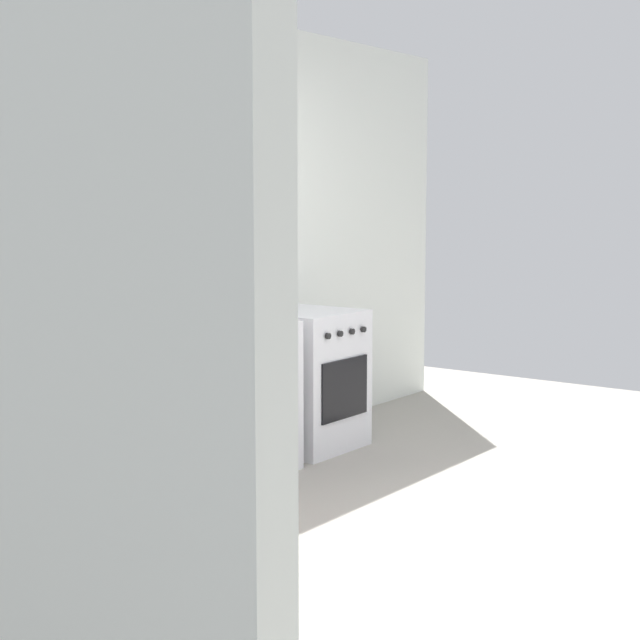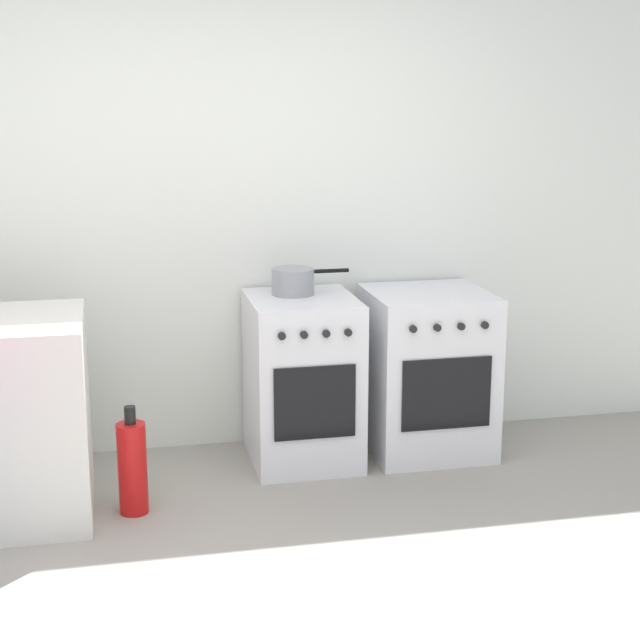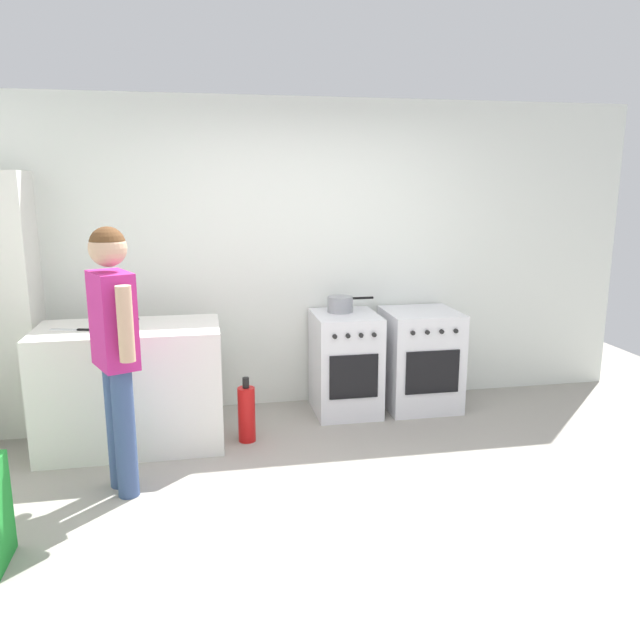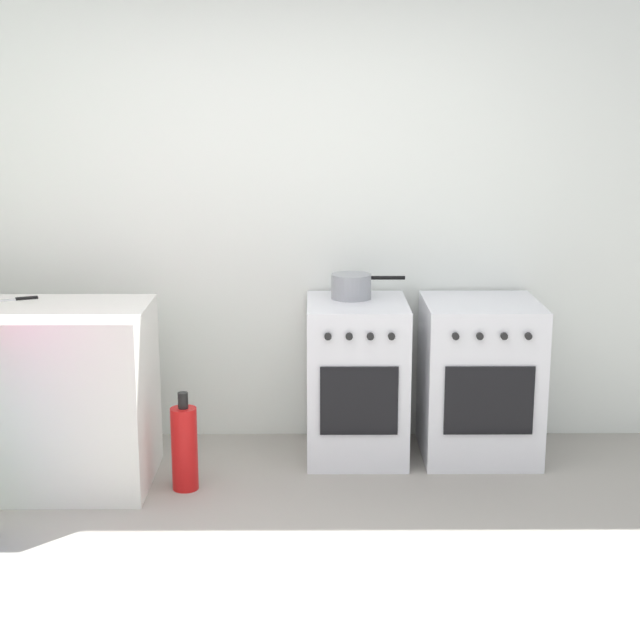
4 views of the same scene
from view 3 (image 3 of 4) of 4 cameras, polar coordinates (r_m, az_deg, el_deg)
name	(u,v)px [view 3 (image 3 of 4)]	position (r m, az deg, el deg)	size (l,w,h in m)	color
ground_plane	(347,506)	(3.93, 2.50, -16.65)	(8.00, 8.00, 0.00)	gray
back_wall	(297,256)	(5.39, -2.14, 5.91)	(6.00, 0.10, 2.60)	silver
counter_unit	(131,386)	(4.80, -16.86, -5.83)	(1.30, 0.70, 0.90)	silver
oven_left	(345,363)	(5.27, 2.33, -3.95)	(0.53, 0.62, 0.85)	silver
oven_right	(420,359)	(5.45, 9.13, -3.54)	(0.61, 0.62, 0.85)	silver
pot	(340,304)	(5.23, 1.87, 1.46)	(0.39, 0.21, 0.13)	gray
knife_chef	(73,330)	(4.70, -21.63, -0.83)	(0.31, 0.12, 0.01)	silver
knife_paring	(127,320)	(4.89, -17.20, -0.01)	(0.20, 0.10, 0.01)	silver
person	(114,338)	(3.95, -18.30, -1.54)	(0.32, 0.53, 1.67)	#384C7A
fire_extinguisher	(247,414)	(4.76, -6.73, -8.50)	(0.13, 0.13, 0.50)	red
larder_cabinet	(4,305)	(5.32, -26.93, 1.21)	(0.48, 0.44, 2.00)	silver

